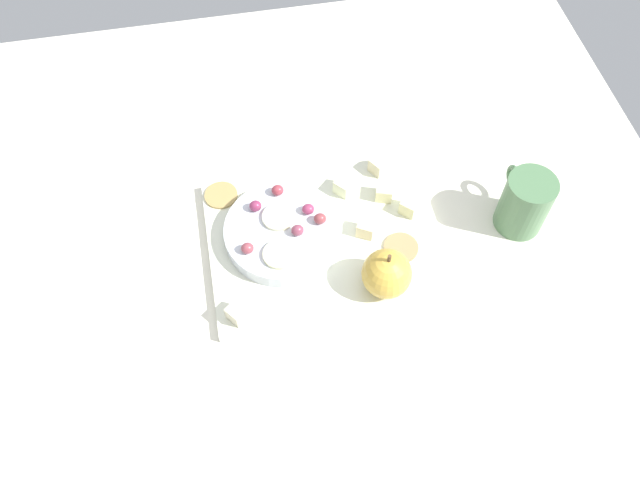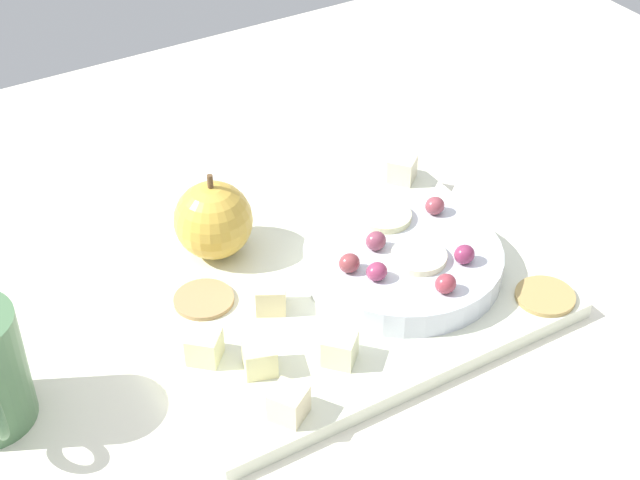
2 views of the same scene
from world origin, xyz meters
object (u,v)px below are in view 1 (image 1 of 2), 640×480
(cheese_cube_4, at_px, (410,206))
(grape_5, at_px, (247,248))
(cracker_0, at_px, (401,248))
(grape_2, at_px, (308,209))
(cheese_cube_1, at_px, (344,186))
(apple_slice_1, at_px, (280,254))
(cheese_cube_0, at_px, (366,228))
(grape_0, at_px, (255,206))
(cheese_cube_3, at_px, (379,165))
(platter, at_px, (325,240))
(grape_3, at_px, (297,230))
(serving_dish, at_px, (283,233))
(apple_whole, at_px, (387,274))
(cheese_cube_5, at_px, (238,313))
(cheese_cube_2, at_px, (384,192))
(cup, at_px, (525,203))
(cracker_1, at_px, (221,195))
(grape_4, at_px, (320,218))
(grape_1, at_px, (278,190))

(cheese_cube_4, distance_m, grape_5, 0.25)
(cracker_0, height_order, grape_2, grape_2)
(cheese_cube_1, distance_m, apple_slice_1, 0.16)
(cheese_cube_0, distance_m, grape_0, 0.16)
(grape_5, height_order, apple_slice_1, grape_5)
(cheese_cube_3, relative_size, apple_slice_1, 0.52)
(platter, bearing_deg, grape_3, -179.12)
(serving_dish, relative_size, cracker_0, 3.40)
(apple_whole, distance_m, grape_0, 0.22)
(cheese_cube_5, bearing_deg, cheese_cube_0, 26.70)
(cheese_cube_2, xyz_separation_m, cheese_cube_3, (0.00, 0.05, 0.00))
(cup, bearing_deg, cheese_cube_0, 176.51)
(cracker_1, height_order, apple_slice_1, apple_slice_1)
(cheese_cube_1, relative_size, grape_5, 1.35)
(cheese_cube_3, distance_m, apple_slice_1, 0.23)
(cracker_0, height_order, grape_0, grape_0)
(cracker_1, xyz_separation_m, grape_5, (0.03, -0.12, 0.03))
(grape_2, bearing_deg, apple_slice_1, -128.64)
(grape_3, xyz_separation_m, apple_slice_1, (-0.03, -0.03, -0.01))
(platter, xyz_separation_m, cup, (0.29, -0.02, 0.04))
(cup, bearing_deg, cheese_cube_1, 159.06)
(cheese_cube_4, xyz_separation_m, apple_slice_1, (-0.20, -0.05, 0.01))
(grape_2, distance_m, apple_slice_1, 0.08)
(grape_4, distance_m, grape_5, 0.11)
(cheese_cube_0, relative_size, grape_0, 1.35)
(platter, relative_size, apple_whole, 4.91)
(cheese_cube_2, relative_size, cracker_0, 0.48)
(cheese_cube_0, distance_m, cheese_cube_4, 0.08)
(cheese_cube_1, distance_m, cracker_1, 0.19)
(grape_1, height_order, cup, cup)
(platter, bearing_deg, serving_dish, 168.28)
(cheese_cube_0, relative_size, cup, 0.24)
(cheese_cube_4, relative_size, grape_0, 1.35)
(apple_whole, height_order, cheese_cube_3, apple_whole)
(cracker_0, distance_m, apple_slice_1, 0.18)
(cheese_cube_4, bearing_deg, grape_5, -170.93)
(platter, xyz_separation_m, grape_5, (-0.11, -0.02, 0.04))
(cracker_0, height_order, grape_3, grape_3)
(cracker_1, bearing_deg, serving_dish, -48.10)
(grape_0, bearing_deg, grape_3, -45.18)
(cracker_1, xyz_separation_m, grape_1, (0.08, -0.03, 0.03))
(grape_4, bearing_deg, grape_2, 126.97)
(apple_slice_1, bearing_deg, grape_4, 35.64)
(cheese_cube_2, relative_size, grape_5, 1.35)
(cheese_cube_3, bearing_deg, cheese_cube_1, -154.52)
(serving_dish, xyz_separation_m, grape_3, (0.02, -0.01, 0.02))
(cheese_cube_5, bearing_deg, grape_2, 48.44)
(cheese_cube_0, bearing_deg, cheese_cube_2, 54.61)
(cheese_cube_2, bearing_deg, apple_whole, -103.34)
(cup, bearing_deg, cheese_cube_3, 146.27)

